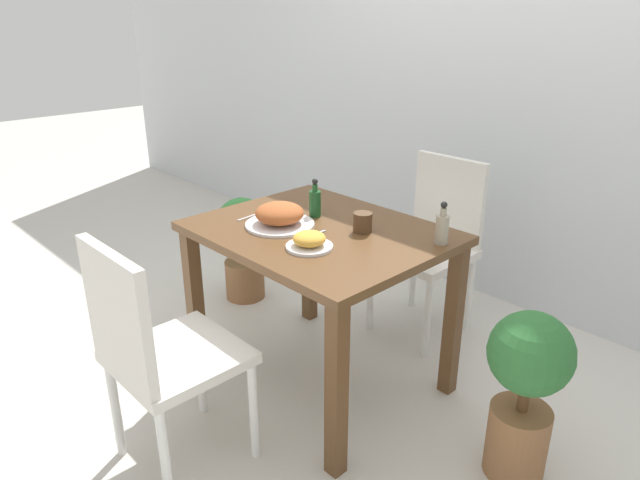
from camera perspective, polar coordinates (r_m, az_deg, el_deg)
The scene contains 14 objects.
ground_plane at distance 2.68m, azimuth -0.00°, elevation -13.65°, with size 16.00×16.00×0.00m, color beige.
wall_back at distance 3.24m, azimuth 17.80°, elevation 16.35°, with size 8.00×0.05×2.60m.
dining_table at distance 2.37m, azimuth -0.00°, elevation -1.41°, with size 1.00×0.80×0.73m.
chair_near at distance 2.03m, azimuth -16.07°, elevation -10.36°, with size 0.42×0.42×0.89m.
chair_far at distance 2.93m, azimuth 11.26°, elevation 0.38°, with size 0.42×0.42×0.89m.
food_plate at distance 2.35m, azimuth -4.06°, elevation 2.44°, with size 0.29×0.29×0.10m.
side_plate at distance 2.13m, azimuth -1.08°, elevation -0.11°, with size 0.18×0.18×0.07m.
drink_cup at distance 2.29m, azimuth 4.29°, elevation 1.78°, with size 0.08×0.08×0.08m.
sauce_bottle at distance 2.45m, azimuth -0.50°, elevation 3.82°, with size 0.05×0.05×0.17m.
condiment_bottle at distance 2.21m, azimuth 12.11°, elevation 1.21°, with size 0.05×0.05×0.17m.
fork_utensil at distance 2.50m, azimuth -6.59°, elevation 2.49°, with size 0.03×0.19×0.00m.
spoon_utensil at distance 2.25m, azimuth -1.19°, elevation 0.37°, with size 0.01×0.18×0.00m.
potted_plant_left at distance 3.26m, azimuth -7.71°, elevation -0.14°, with size 0.29×0.29×0.60m.
potted_plant_right at distance 2.12m, azimuth 19.88°, elevation -13.47°, with size 0.29×0.29×0.65m.
Camera 1 is at (1.58, -1.50, 1.56)m, focal length 32.00 mm.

